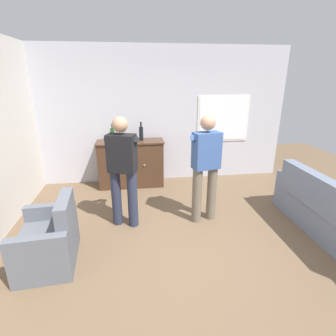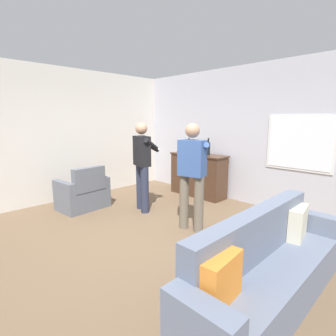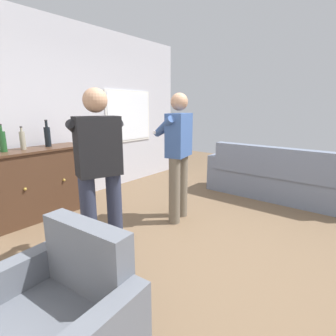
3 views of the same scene
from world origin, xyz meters
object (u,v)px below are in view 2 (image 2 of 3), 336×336
at_px(person_standing_left, 143,162).
at_px(armchair, 84,194).
at_px(bottle_spirits_clear, 208,148).
at_px(couch, 269,271).
at_px(person_standing_right, 192,172).
at_px(sideboard_cabinet, 198,175).
at_px(bottle_liquor_amber, 189,147).
at_px(bottle_wine_green, 196,148).

bearing_deg(person_standing_left, armchair, -139.52).
relative_size(bottle_spirits_clear, person_standing_left, 0.22).
height_order(bottle_spirits_clear, person_standing_left, person_standing_left).
relative_size(couch, person_standing_left, 1.40).
height_order(bottle_spirits_clear, person_standing_right, person_standing_right).
xyz_separation_m(armchair, sideboard_cabinet, (1.00, 2.31, 0.19)).
relative_size(armchair, bottle_spirits_clear, 2.49).
height_order(couch, bottle_liquor_amber, bottle_liquor_amber).
xyz_separation_m(armchair, person_standing_right, (2.14, 0.75, 0.65)).
distance_m(armchair, sideboard_cabinet, 2.53).
relative_size(couch, sideboard_cabinet, 1.74).
bearing_deg(person_standing_left, person_standing_right, -1.04).
height_order(sideboard_cabinet, person_standing_right, person_standing_right).
bearing_deg(person_standing_right, couch, -26.50).
xyz_separation_m(bottle_liquor_amber, bottle_spirits_clear, (0.57, -0.01, 0.01)).
distance_m(couch, bottle_spirits_clear, 3.59).
height_order(bottle_wine_green, bottle_spirits_clear, bottle_spirits_clear).
relative_size(armchair, bottle_liquor_amber, 2.70).
bearing_deg(couch, armchair, 178.97).
relative_size(couch, armchair, 2.53).
bearing_deg(person_standing_left, bottle_liquor_amber, 98.42).
bearing_deg(bottle_liquor_amber, couch, -38.04).
distance_m(armchair, person_standing_left, 1.35).
height_order(armchair, bottle_liquor_amber, bottle_liquor_amber).
bearing_deg(couch, bottle_liquor_amber, 141.96).
bearing_deg(bottle_spirits_clear, sideboard_cabinet, -169.57).
bearing_deg(person_standing_right, bottle_spirits_clear, 119.28).
height_order(bottle_liquor_amber, person_standing_left, person_standing_left).
bearing_deg(bottle_spirits_clear, person_standing_right, -60.72).
bearing_deg(sideboard_cabinet, person_standing_right, -54.09).
distance_m(bottle_wine_green, person_standing_left, 1.59).
distance_m(sideboard_cabinet, bottle_wine_green, 0.61).
distance_m(couch, person_standing_right, 1.92).
xyz_separation_m(sideboard_cabinet, person_standing_left, (-0.10, -1.54, 0.45)).
distance_m(bottle_spirits_clear, person_standing_right, 1.85).
distance_m(sideboard_cabinet, bottle_liquor_amber, 0.70).
xyz_separation_m(sideboard_cabinet, bottle_liquor_amber, (-0.34, 0.05, 0.62)).
relative_size(couch, bottle_liquor_amber, 6.81).
height_order(sideboard_cabinet, person_standing_left, person_standing_left).
xyz_separation_m(armchair, bottle_wine_green, (0.90, 2.35, 0.80)).
distance_m(armchair, bottle_spirits_clear, 2.78).
bearing_deg(armchair, person_standing_left, 40.48).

